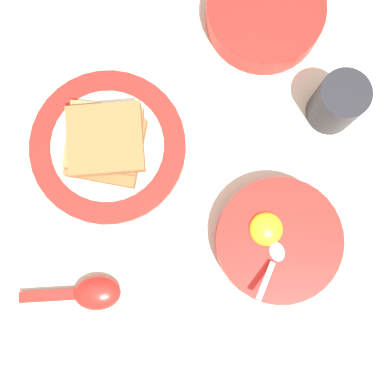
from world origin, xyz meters
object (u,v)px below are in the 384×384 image
(egg_bowl, at_px, (280,240))
(toast_sandwich, at_px, (105,142))
(congee_bowl, at_px, (265,13))
(soup_spoon, at_px, (90,294))
(toast_plate, at_px, (108,147))
(drinking_cup, at_px, (338,102))

(egg_bowl, distance_m, toast_sandwich, 0.27)
(toast_sandwich, distance_m, congee_bowl, 0.29)
(soup_spoon, bearing_deg, toast_plate, -24.28)
(toast_sandwich, relative_size, congee_bowl, 0.81)
(egg_bowl, bearing_deg, toast_plate, 42.09)
(soup_spoon, bearing_deg, toast_sandwich, -24.93)
(egg_bowl, distance_m, drinking_cup, 0.20)
(toast_sandwich, bearing_deg, toast_plate, 31.97)
(egg_bowl, bearing_deg, congee_bowl, -16.36)
(egg_bowl, relative_size, drinking_cup, 1.84)
(toast_plate, relative_size, toast_sandwich, 1.62)
(toast_plate, xyz_separation_m, toast_sandwich, (-0.00, -0.00, 0.04))
(drinking_cup, bearing_deg, soup_spoon, 108.59)
(toast_plate, distance_m, congee_bowl, 0.29)
(soup_spoon, distance_m, drinking_cup, 0.42)
(egg_bowl, bearing_deg, toast_sandwich, 42.19)
(soup_spoon, bearing_deg, drinking_cup, -71.41)
(toast_plate, relative_size, congee_bowl, 1.31)
(drinking_cup, bearing_deg, congee_bowl, 14.79)
(toast_plate, xyz_separation_m, soup_spoon, (-0.19, 0.08, 0.01))
(egg_bowl, relative_size, soup_spoon, 1.19)
(congee_bowl, xyz_separation_m, drinking_cup, (-0.16, -0.04, 0.02))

